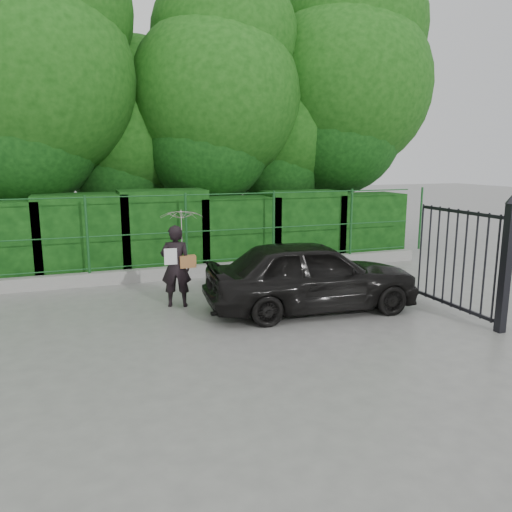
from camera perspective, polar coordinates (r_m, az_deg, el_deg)
name	(u,v)px	position (r m, az deg, el deg)	size (l,w,h in m)	color
ground	(222,341)	(8.26, -3.91, -9.66)	(80.00, 80.00, 0.00)	gray
kerb	(171,273)	(12.43, -9.65, -1.93)	(14.00, 0.25, 0.30)	#9E9E99
fence	(179,230)	(12.28, -8.80, 2.92)	(14.13, 0.06, 1.80)	#195122
hedge	(163,234)	(13.25, -10.56, 2.53)	(14.20, 1.20, 2.13)	black
trees	(185,100)	(15.60, -8.14, 17.27)	(17.10, 6.15, 8.08)	black
gate	(484,259)	(9.64, 24.64, -0.30)	(0.22, 2.33, 2.36)	black
woman	(180,244)	(9.97, -8.74, 1.34)	(0.92, 0.87, 1.94)	black
car	(311,275)	(9.73, 6.35, -2.16)	(1.66, 4.12, 1.41)	black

